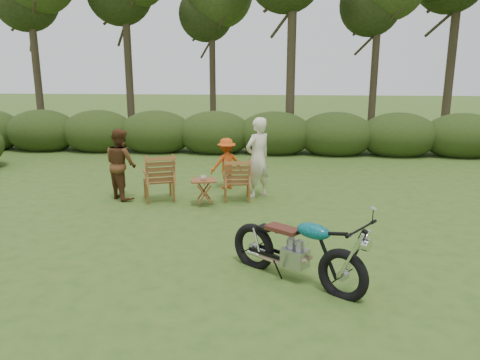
# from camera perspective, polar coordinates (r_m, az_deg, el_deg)

# --- Properties ---
(ground) EXTENTS (80.00, 80.00, 0.00)m
(ground) POSITION_cam_1_polar(r_m,az_deg,el_deg) (7.02, 3.34, -10.26)
(ground) COLOR #2F4F1A
(ground) RESTS_ON ground
(tree_line) EXTENTS (22.52, 11.62, 8.14)m
(tree_line) POSITION_cam_1_polar(r_m,az_deg,el_deg) (16.18, 6.35, 17.13)
(tree_line) COLOR #33291B
(tree_line) RESTS_ON ground
(motorcycle) EXTENTS (2.09, 1.82, 1.16)m
(motorcycle) POSITION_cam_1_polar(r_m,az_deg,el_deg) (6.60, 6.65, -11.98)
(motorcycle) COLOR #0B9098
(motorcycle) RESTS_ON ground
(lawn_chair_right) EXTENTS (0.72, 0.72, 0.93)m
(lawn_chair_right) POSITION_cam_1_polar(r_m,az_deg,el_deg) (10.23, -0.38, -2.40)
(lawn_chair_right) COLOR brown
(lawn_chair_right) RESTS_ON ground
(lawn_chair_left) EXTENTS (0.92, 0.92, 1.03)m
(lawn_chair_left) POSITION_cam_1_polar(r_m,az_deg,el_deg) (10.38, -9.77, -2.37)
(lawn_chair_left) COLOR brown
(lawn_chair_left) RESTS_ON ground
(side_table) EXTENTS (0.61, 0.55, 0.55)m
(side_table) POSITION_cam_1_polar(r_m,az_deg,el_deg) (9.80, -4.40, -1.51)
(side_table) COLOR brown
(side_table) RESTS_ON ground
(cup) EXTENTS (0.13, 0.13, 0.10)m
(cup) POSITION_cam_1_polar(r_m,az_deg,el_deg) (9.69, -4.49, 0.28)
(cup) COLOR beige
(cup) RESTS_ON side_table
(adult_a) EXTENTS (0.76, 0.76, 1.78)m
(adult_a) POSITION_cam_1_polar(r_m,az_deg,el_deg) (10.45, 2.14, -2.06)
(adult_a) COLOR beige
(adult_a) RESTS_ON ground
(adult_b) EXTENTS (0.95, 0.94, 1.55)m
(adult_b) POSITION_cam_1_polar(r_m,az_deg,el_deg) (10.66, -14.06, -2.17)
(adult_b) COLOR #4E2D16
(adult_b) RESTS_ON ground
(child) EXTENTS (0.90, 0.77, 1.21)m
(child) POSITION_cam_1_polar(r_m,az_deg,el_deg) (11.17, -1.63, -1.01)
(child) COLOR #C54712
(child) RESTS_ON ground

